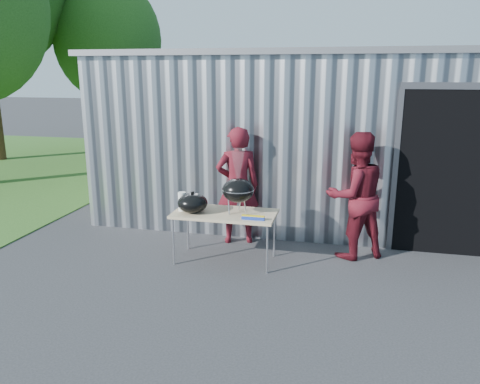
% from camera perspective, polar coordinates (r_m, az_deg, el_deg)
% --- Properties ---
extents(ground, '(80.00, 80.00, 0.00)m').
position_cam_1_polar(ground, '(6.44, -0.13, -10.79)').
color(ground, '#2B2B2E').
extents(building, '(8.20, 6.20, 3.10)m').
position_cam_1_polar(building, '(10.34, 10.76, 7.51)').
color(building, silver).
rests_on(building, ground).
extents(tree_far, '(3.46, 3.46, 5.73)m').
position_cam_1_polar(tree_far, '(16.66, -15.75, 17.34)').
color(tree_far, '#442D19').
rests_on(tree_far, ground).
extents(folding_table, '(1.50, 0.75, 0.75)m').
position_cam_1_polar(folding_table, '(6.86, -1.87, -2.83)').
color(folding_table, tan).
rests_on(folding_table, ground).
extents(kettle_grill, '(0.47, 0.47, 0.94)m').
position_cam_1_polar(kettle_grill, '(6.70, -0.25, 0.81)').
color(kettle_grill, black).
rests_on(kettle_grill, folding_table).
extents(grill_lid, '(0.44, 0.44, 0.32)m').
position_cam_1_polar(grill_lid, '(6.84, -5.79, -1.33)').
color(grill_lid, black).
rests_on(grill_lid, folding_table).
extents(paper_towels, '(0.12, 0.12, 0.28)m').
position_cam_1_polar(paper_towels, '(6.94, -7.05, -1.16)').
color(paper_towels, white).
rests_on(paper_towels, folding_table).
extents(white_tub, '(0.20, 0.15, 0.10)m').
position_cam_1_polar(white_tub, '(7.13, -5.82, -1.45)').
color(white_tub, white).
rests_on(white_tub, folding_table).
extents(foil_box, '(0.32, 0.06, 0.06)m').
position_cam_1_polar(foil_box, '(6.50, 1.60, -3.15)').
color(foil_box, '#17329B').
rests_on(foil_box, folding_table).
extents(person_cook, '(0.81, 0.65, 1.91)m').
position_cam_1_polar(person_cook, '(7.56, -0.29, 0.78)').
color(person_cook, '#55101A').
rests_on(person_cook, ground).
extents(person_bystander, '(1.16, 1.08, 1.91)m').
position_cam_1_polar(person_bystander, '(7.16, 13.91, -0.45)').
color(person_bystander, '#55101A').
rests_on(person_bystander, ground).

